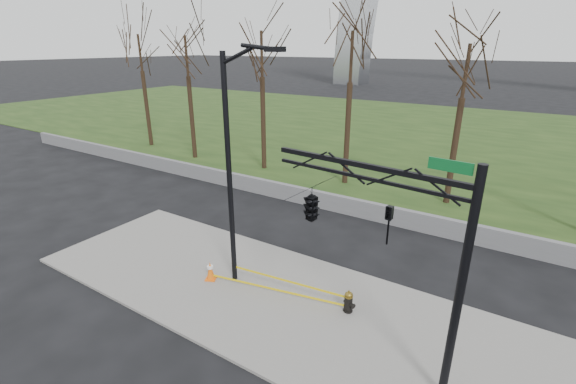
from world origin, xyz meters
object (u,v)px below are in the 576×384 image
Objects in this scene: fire_hydrant at (349,302)px; traffic_signal_mast at (336,211)px; traffic_cone at (210,271)px; street_light at (233,159)px.

traffic_signal_mast reaches higher than fire_hydrant.
street_light is at bearing 27.12° from traffic_cone.
traffic_cone is 0.12× the size of traffic_signal_mast.
traffic_signal_mast reaches higher than traffic_cone.
street_light reaches higher than traffic_signal_mast.
fire_hydrant is at bearing 97.99° from traffic_signal_mast.
fire_hydrant is 0.13× the size of traffic_signal_mast.
street_light reaches higher than fire_hydrant.
street_light is at bearing 173.64° from traffic_signal_mast.
traffic_cone is at bearing -148.48° from street_light.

